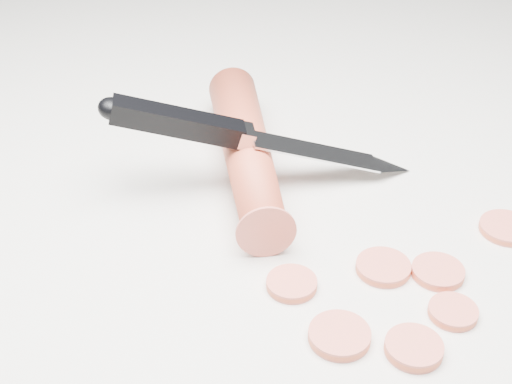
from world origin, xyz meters
TOP-DOWN VIEW (x-y plane):
  - ground at (0.00, 0.00)m, footprint 2.40×2.40m
  - carrot at (-0.03, 0.10)m, footprint 0.11×0.21m
  - carrot_slice_0 at (-0.03, -0.11)m, footprint 0.03×0.03m
  - carrot_slice_1 at (-0.07, -0.03)m, footprint 0.03×0.03m
  - carrot_slice_2 at (0.02, -0.06)m, footprint 0.03×0.03m
  - carrot_slice_3 at (-0.01, -0.04)m, footprint 0.04×0.04m
  - carrot_slice_4 at (0.10, -0.05)m, footprint 0.04×0.04m
  - carrot_slice_5 at (-0.07, -0.08)m, footprint 0.04×0.04m
  - carrot_slice_6 at (0.01, -0.10)m, footprint 0.03×0.03m
  - kitchen_knife at (-0.02, 0.09)m, footprint 0.23×0.11m

SIDE VIEW (x-z plane):
  - ground at x=0.00m, z-range 0.00..0.00m
  - carrot_slice_4 at x=0.10m, z-range 0.00..0.01m
  - carrot_slice_6 at x=0.01m, z-range 0.00..0.01m
  - carrot_slice_2 at x=0.02m, z-range 0.00..0.01m
  - carrot_slice_1 at x=-0.07m, z-range 0.00..0.01m
  - carrot_slice_3 at x=-0.01m, z-range 0.00..0.01m
  - carrot_slice_5 at x=-0.07m, z-range 0.00..0.01m
  - carrot_slice_0 at x=-0.03m, z-range 0.00..0.01m
  - carrot at x=-0.03m, z-range 0.00..0.04m
  - kitchen_knife at x=-0.02m, z-range 0.00..0.08m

